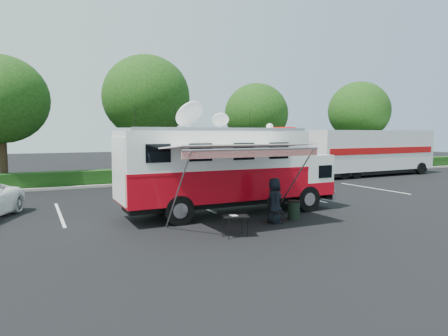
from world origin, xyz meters
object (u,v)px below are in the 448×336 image
(command_truck, at_px, (227,169))
(trash_bin, at_px, (294,210))
(semi_trailer, at_px, (372,152))
(folding_table, at_px, (235,217))

(command_truck, bearing_deg, trash_bin, -51.41)
(command_truck, relative_size, trash_bin, 12.20)
(semi_trailer, bearing_deg, trash_bin, -145.03)
(command_truck, xyz_separation_m, semi_trailer, (17.24, 8.55, -0.00))
(command_truck, relative_size, folding_table, 9.54)
(folding_table, xyz_separation_m, semi_trailer, (18.71, 12.08, 1.25))
(command_truck, distance_m, folding_table, 4.02)
(command_truck, height_order, semi_trailer, command_truck)
(command_truck, distance_m, trash_bin, 3.26)
(folding_table, relative_size, trash_bin, 1.28)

